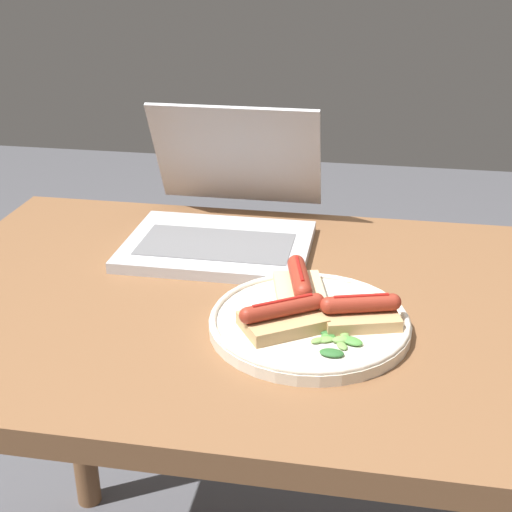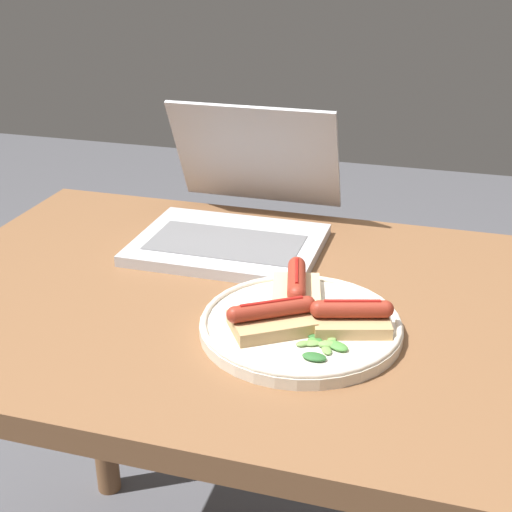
# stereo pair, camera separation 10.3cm
# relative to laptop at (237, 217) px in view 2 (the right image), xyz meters

# --- Properties ---
(desk) EXTENTS (1.08, 0.69, 0.71)m
(desk) POSITION_rel_laptop_xyz_m (0.11, -0.20, -0.14)
(desk) COLOR brown
(desk) RESTS_ON ground_plane
(laptop) EXTENTS (0.30, 0.33, 0.22)m
(laptop) POSITION_rel_laptop_xyz_m (0.00, 0.00, 0.00)
(laptop) COLOR #B7B7BC
(laptop) RESTS_ON desk
(plate) EXTENTS (0.27, 0.27, 0.02)m
(plate) POSITION_rel_laptop_xyz_m (0.18, -0.28, -0.03)
(plate) COLOR silver
(plate) RESTS_ON desk
(sausage_toast_left) EXTENTS (0.11, 0.09, 0.04)m
(sausage_toast_left) POSITION_rel_laptop_xyz_m (0.24, -0.27, -0.01)
(sausage_toast_left) COLOR tan
(sausage_toast_left) RESTS_ON plate
(sausage_toast_middle) EXTENTS (0.12, 0.12, 0.04)m
(sausage_toast_middle) POSITION_rel_laptop_xyz_m (0.15, -0.31, -0.01)
(sausage_toast_middle) COLOR tan
(sausage_toast_middle) RESTS_ON plate
(sausage_toast_right) EXTENTS (0.09, 0.11, 0.04)m
(sausage_toast_right) POSITION_rel_laptop_xyz_m (0.16, -0.21, -0.01)
(sausage_toast_right) COLOR #D6B784
(sausage_toast_right) RESTS_ON plate
(salad_pile) EXTENTS (0.07, 0.07, 0.01)m
(salad_pile) POSITION_rel_laptop_xyz_m (0.22, -0.33, -0.02)
(salad_pile) COLOR #709E4C
(salad_pile) RESTS_ON plate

